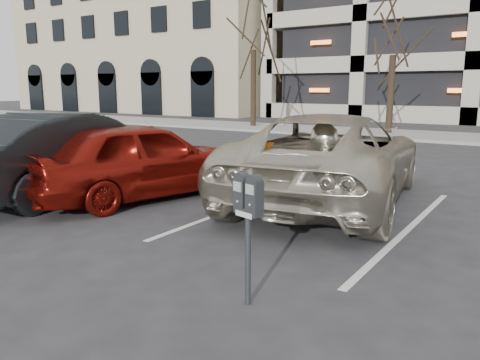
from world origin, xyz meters
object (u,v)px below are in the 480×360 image
(tree_a, at_px, (254,0))
(car_silver, at_px, (30,143))
(tree_b, at_px, (396,4))
(suv_silver, at_px, (330,157))
(car_dark, at_px, (71,153))
(car_red, at_px, (143,159))
(parking_meter, at_px, (248,207))

(tree_a, xyz_separation_m, car_silver, (1.88, -13.69, -5.64))
(tree_b, bearing_deg, suv_silver, -78.00)
(tree_b, bearing_deg, tree_a, 180.00)
(car_dark, bearing_deg, tree_a, -74.58)
(tree_a, xyz_separation_m, tree_b, (7.00, 0.00, -0.81))
(suv_silver, relative_size, car_silver, 1.38)
(car_dark, height_order, car_silver, car_dark)
(suv_silver, distance_m, car_silver, 7.88)
(tree_a, relative_size, suv_silver, 1.42)
(tree_a, xyz_separation_m, car_red, (6.70, -14.44, -5.55))
(tree_a, bearing_deg, parking_meter, -57.80)
(tree_b, bearing_deg, car_dark, -96.52)
(car_red, height_order, car_silver, car_red)
(car_silver, bearing_deg, tree_a, -100.96)
(car_dark, bearing_deg, suv_silver, -156.74)
(suv_silver, bearing_deg, parking_meter, 93.95)
(tree_a, xyz_separation_m, car_dark, (5.29, -14.96, -5.48))
(car_silver, bearing_deg, tree_b, -129.29)
(parking_meter, xyz_separation_m, car_silver, (-8.87, 3.39, -0.32))
(parking_meter, xyz_separation_m, car_dark, (-5.46, 2.12, -0.16))
(suv_silver, height_order, car_silver, suv_silver)
(tree_b, xyz_separation_m, car_red, (-0.30, -14.44, -4.74))
(suv_silver, distance_m, car_dark, 4.96)
(parking_meter, bearing_deg, car_silver, 174.10)
(parking_meter, xyz_separation_m, suv_silver, (-1.06, 4.39, -0.16))
(suv_silver, relative_size, car_red, 1.43)
(parking_meter, xyz_separation_m, car_red, (-4.05, 2.64, -0.23))
(tree_a, distance_m, suv_silver, 16.88)
(car_dark, relative_size, car_silver, 1.10)
(tree_a, height_order, car_dark, tree_a)
(parking_meter, relative_size, suv_silver, 0.20)
(tree_b, height_order, parking_meter, tree_b)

